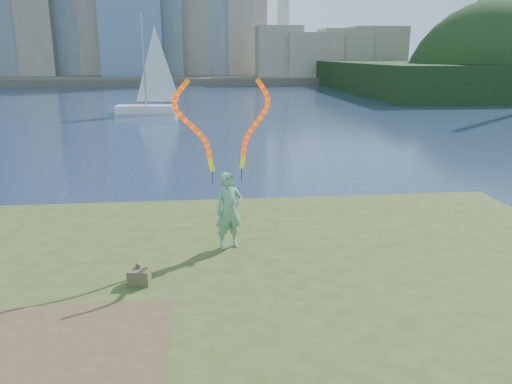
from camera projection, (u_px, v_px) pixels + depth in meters
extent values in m
plane|color=#17233B|center=(207.00, 295.00, 10.99)|extent=(320.00, 320.00, 0.00)
cube|color=#354318|center=(209.00, 355.00, 8.56)|extent=(20.00, 18.00, 0.30)
cube|color=#354318|center=(208.00, 333.00, 8.78)|extent=(17.00, 15.00, 0.30)
cube|color=#354318|center=(207.00, 314.00, 8.90)|extent=(14.00, 12.00, 0.30)
cube|color=#47331E|center=(61.00, 352.00, 7.49)|extent=(3.20, 3.00, 0.02)
cube|color=#504B3B|center=(201.00, 77.00, 101.86)|extent=(320.00, 40.00, 1.20)
imported|color=#1A7E38|center=(229.00, 211.00, 11.36)|extent=(0.75, 0.61, 1.77)
cylinder|color=black|center=(213.00, 177.00, 11.12)|extent=(0.02, 0.02, 0.30)
cylinder|color=black|center=(242.00, 174.00, 11.41)|extent=(0.02, 0.02, 0.30)
cube|color=#444626|center=(139.00, 277.00, 9.69)|extent=(0.45, 0.33, 0.30)
cylinder|color=#444626|center=(140.00, 264.00, 9.83)|extent=(0.14, 0.29, 0.10)
cube|color=silver|center=(147.00, 110.00, 44.62)|extent=(5.51, 2.24, 0.75)
cylinder|color=gray|center=(144.00, 61.00, 43.51)|extent=(0.15, 0.15, 8.16)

